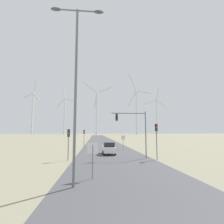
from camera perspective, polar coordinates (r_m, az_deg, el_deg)
name	(u,v)px	position (r m, az deg, el deg)	size (l,w,h in m)	color
road_surface	(103,143)	(51.52, -2.89, -10.23)	(10.00, 240.00, 0.01)	#47474C
streetlamp	(76,73)	(12.12, -11.67, 12.35)	(3.63, 0.32, 11.88)	slate
stop_sign_near	(93,153)	(13.38, -6.33, -13.25)	(0.81, 0.07, 2.62)	slate
stop_sign_far	(123,140)	(34.26, 3.66, -9.01)	(0.81, 0.07, 2.69)	slate
traffic_light_post_near_left	(69,137)	(21.99, -14.02, -8.07)	(0.28, 0.34, 3.71)	slate
traffic_light_post_near_right	(156,133)	(22.75, 14.30, -6.78)	(0.28, 0.34, 4.40)	slate
traffic_light_post_mid_left	(84,134)	(40.35, -9.12, -7.23)	(0.28, 0.33, 3.83)	slate
traffic_light_mast_overhead	(134,125)	(23.20, 7.15, -4.11)	(4.60, 0.35, 6.10)	slate
car_approaching	(109,148)	(27.33, -1.04, -11.71)	(1.88, 4.12, 1.83)	white
wind_turbine_far_left	(33,110)	(257.48, -24.51, 0.71)	(28.35, 13.62, 72.64)	silver
wind_turbine_left	(64,112)	(258.98, -15.26, -0.12)	(30.52, 11.78, 69.34)	silver
wind_turbine_center	(97,109)	(216.17, -5.00, 1.05)	(35.73, 2.60, 64.87)	silver
wind_turbine_right	(136,107)	(216.31, 7.99, 1.51)	(33.10, 15.20, 74.47)	silver
wind_turbine_far_right	(157,113)	(267.59, 14.38, -0.40)	(31.07, 9.93, 68.78)	silver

